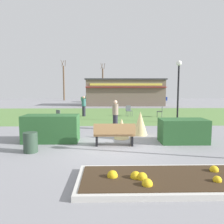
# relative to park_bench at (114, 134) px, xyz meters

# --- Properties ---
(ground_plane) EXTENTS (80.00, 80.00, 0.00)m
(ground_plane) POSITION_rel_park_bench_xyz_m (-0.06, -0.22, -0.48)
(ground_plane) COLOR gray
(lawn_patch) EXTENTS (36.00, 12.00, 0.01)m
(lawn_patch) POSITION_rel_park_bench_xyz_m (-0.06, 10.77, -0.48)
(lawn_patch) COLOR #5B8442
(lawn_patch) RESTS_ON ground_plane
(flower_bed) EXTENTS (4.45, 1.88, 0.32)m
(flower_bed) POSITION_rel_park_bench_xyz_m (1.15, -3.68, -0.39)
(flower_bed) COLOR beige
(flower_bed) RESTS_ON ground_plane
(park_bench) EXTENTS (1.70, 0.54, 0.95)m
(park_bench) POSITION_rel_park_bench_xyz_m (0.00, 0.00, 0.00)
(park_bench) COLOR #9E7547
(park_bench) RESTS_ON ground_plane
(hedge_left) EXTENTS (2.40, 1.10, 1.19)m
(hedge_left) POSITION_rel_park_bench_xyz_m (-2.78, 0.78, 0.12)
(hedge_left) COLOR #28562B
(hedge_left) RESTS_ON ground_plane
(hedge_right) EXTENTS (2.01, 1.10, 1.03)m
(hedge_right) POSITION_rel_park_bench_xyz_m (3.02, 0.48, 0.04)
(hedge_right) COLOR #28562B
(hedge_right) RESTS_ON ground_plane
(ornamental_grass_behind_left) EXTENTS (0.74, 0.74, 1.21)m
(ornamental_grass_behind_left) POSITION_rel_park_bench_xyz_m (1.38, 2.06, 0.12)
(ornamental_grass_behind_left) COLOR #D1BC7F
(ornamental_grass_behind_left) RESTS_ON ground_plane
(ornamental_grass_behind_right) EXTENTS (0.73, 0.73, 0.95)m
(ornamental_grass_behind_right) POSITION_rel_park_bench_xyz_m (0.38, 1.31, -0.01)
(ornamental_grass_behind_right) COLOR #D1BC7F
(ornamental_grass_behind_right) RESTS_ON ground_plane
(lamppost_mid) EXTENTS (0.36, 0.36, 4.22)m
(lamppost_mid) POSITION_rel_park_bench_xyz_m (4.57, 6.17, 2.17)
(lamppost_mid) COLOR black
(lamppost_mid) RESTS_ON ground_plane
(trash_bin) EXTENTS (0.52, 0.52, 0.75)m
(trash_bin) POSITION_rel_park_bench_xyz_m (-3.15, -0.87, -0.10)
(trash_bin) COLOR #2D4233
(trash_bin) RESTS_ON ground_plane
(food_kiosk) EXTENTS (10.50, 4.06, 3.56)m
(food_kiosk) POSITION_rel_park_bench_xyz_m (2.14, 21.18, 1.31)
(food_kiosk) COLOR #6B5B4C
(food_kiosk) RESTS_ON ground_plane
(cafe_chair_west) EXTENTS (0.62, 0.62, 0.89)m
(cafe_chair_west) POSITION_rel_park_bench_xyz_m (-3.54, 6.18, 0.05)
(cafe_chair_west) COLOR #4C5156
(cafe_chair_west) RESTS_ON ground_plane
(cafe_chair_east) EXTENTS (0.54, 0.54, 0.89)m
(cafe_chair_east) POSITION_rel_park_bench_xyz_m (4.10, 9.03, 0.05)
(cafe_chair_east) COLOR #4C5156
(cafe_chair_east) RESTS_ON ground_plane
(cafe_chair_center) EXTENTS (0.56, 0.56, 0.89)m
(cafe_chair_center) POSITION_rel_park_bench_xyz_m (1.54, 9.67, 0.05)
(cafe_chair_center) COLOR #4C5156
(cafe_chair_center) RESTS_ON ground_plane
(person_strolling) EXTENTS (0.34, 0.34, 1.69)m
(person_strolling) POSITION_rel_park_bench_xyz_m (-2.24, 9.67, 0.38)
(person_strolling) COLOR #23232D
(person_strolling) RESTS_ON ground_plane
(person_standing) EXTENTS (0.34, 0.34, 1.69)m
(person_standing) POSITION_rel_park_bench_xyz_m (0.18, 3.63, 0.38)
(person_standing) COLOR #23232D
(person_standing) RESTS_ON ground_plane
(parked_car_west_slot) EXTENTS (4.27, 2.18, 1.20)m
(parked_car_west_slot) POSITION_rel_park_bench_xyz_m (-2.52, 28.44, 0.16)
(parked_car_west_slot) COLOR #2D6638
(parked_car_west_slot) RESTS_ON ground_plane
(parked_car_center_slot) EXTENTS (4.30, 2.25, 1.20)m
(parked_car_center_slot) POSITION_rel_park_bench_xyz_m (2.37, 28.44, 0.16)
(parked_car_center_slot) COLOR black
(parked_car_center_slot) RESTS_ON ground_plane
(parked_car_east_slot) EXTENTS (4.22, 2.09, 1.20)m
(parked_car_east_slot) POSITION_rel_park_bench_xyz_m (7.54, 28.44, 0.16)
(parked_car_east_slot) COLOR navy
(parked_car_east_slot) RESTS_ON ground_plane
(tree_left_bg) EXTENTS (0.91, 0.96, 7.21)m
(tree_left_bg) POSITION_rel_park_bench_xyz_m (-1.11, 36.28, 2.76)
(tree_left_bg) COLOR brown
(tree_left_bg) RESTS_ON ground_plane
(tree_right_bg) EXTENTS (0.91, 0.96, 7.42)m
(tree_right_bg) POSITION_rel_park_bench_xyz_m (-8.33, 33.21, 2.86)
(tree_right_bg) COLOR brown
(tree_right_bg) RESTS_ON ground_plane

